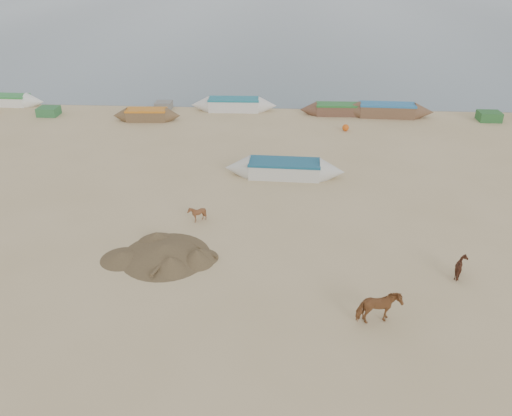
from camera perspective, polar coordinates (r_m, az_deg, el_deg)
The scene contains 9 objects.
ground at distance 18.27m, azimuth -0.76°, elevation -8.65°, with size 140.00×140.00×0.00m, color tan.
sea at distance 97.27m, azimuth 2.96°, elevation 21.37°, with size 160.00×160.00×0.00m, color slate.
cow_adult at distance 16.73m, azimuth 13.82°, elevation -11.04°, with size 0.63×1.39×1.17m, color brown.
calf_front at distance 22.13m, azimuth -6.76°, elevation -0.64°, with size 0.62×0.70×0.77m, color brown.
calf_right at distance 19.87m, azimuth 22.47°, elevation -6.38°, with size 0.77×0.66×0.78m, color #522B1A.
near_canoe at distance 26.39m, azimuth 3.25°, elevation 4.49°, with size 6.33×1.43×0.86m, color beige, non-canonical shape.
debris_pile at distance 19.95m, azimuth -10.35°, elevation -4.78°, with size 3.53×3.53×0.53m, color brown.
waterline_canoes at distance 36.63m, azimuth 2.10°, elevation 11.25°, with size 56.82×4.55×0.95m.
beach_clutter at distance 36.35m, azimuth 7.26°, elevation 10.70°, with size 42.66×4.94×0.64m.
Camera 1 is at (1.12, -14.66, 10.86)m, focal length 35.00 mm.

